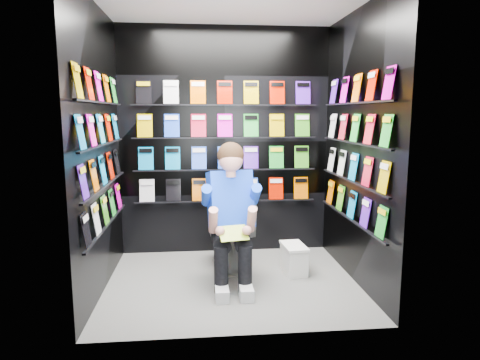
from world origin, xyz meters
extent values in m
plane|color=slate|center=(0.00, 0.00, 0.00)|extent=(2.40, 2.40, 0.00)
plane|color=white|center=(0.00, 0.00, 2.60)|extent=(2.40, 2.40, 0.00)
cube|color=black|center=(0.00, 1.00, 1.30)|extent=(2.40, 0.04, 2.60)
cube|color=black|center=(0.00, -1.00, 1.30)|extent=(2.40, 0.04, 2.60)
cube|color=black|center=(-1.20, 0.00, 1.30)|extent=(0.04, 2.00, 2.60)
cube|color=black|center=(1.20, 0.00, 1.30)|extent=(0.04, 2.00, 2.60)
imported|color=white|center=(-0.01, 0.44, 0.37)|extent=(0.56, 0.82, 0.73)
cube|color=white|center=(0.65, 0.21, 0.13)|extent=(0.22, 0.37, 0.27)
cube|color=white|center=(0.65, 0.21, 0.28)|extent=(0.24, 0.39, 0.03)
cube|color=green|center=(-0.01, -0.29, 0.58)|extent=(0.28, 0.20, 0.11)
camera|label=1|loc=(-0.31, -3.93, 1.63)|focal=32.00mm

